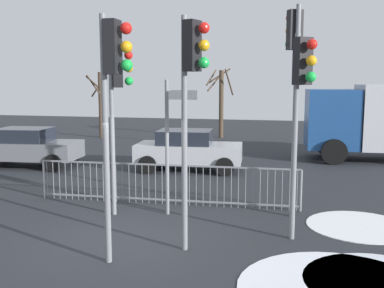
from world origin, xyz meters
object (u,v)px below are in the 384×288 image
Objects in this scene: traffic_light_mid_right at (294,64)px; car_grey_trailing at (28,147)px; car_silver_near at (188,149)px; traffic_light_foreground_right at (118,91)px; traffic_light_foreground_left at (112,84)px; traffic_light_rear_right at (301,90)px; bare_tree_centre at (100,102)px; traffic_light_mid_left at (191,81)px; direction_sign_post at (169,140)px; bare_tree_left at (221,100)px.

traffic_light_mid_right reaches higher than car_grey_trailing.
traffic_light_foreground_right is at bearing -98.05° from car_silver_near.
traffic_light_mid_right is at bearing 141.44° from traffic_light_foreground_left.
car_grey_trailing is at bearing -69.63° from traffic_light_rear_right.
car_grey_trailing is (-6.09, -0.77, 0.00)m from car_silver_near.
traffic_light_rear_right is 8.04m from car_silver_near.
traffic_light_foreground_right is 1.04× the size of bare_tree_centre.
traffic_light_mid_left is at bearing 126.13° from traffic_light_foreground_left.
car_silver_near is 1.00× the size of car_grey_trailing.
traffic_light_foreground_right is at bearing -51.47° from traffic_light_rear_right.
traffic_light_foreground_right reaches higher than car_silver_near.
traffic_light_foreground_right is at bearing -63.27° from bare_tree_centre.
car_grey_trailing is at bearing -82.47° from bare_tree_centre.
direction_sign_post is 0.82× the size of car_grey_trailing.
traffic_light_mid_left is 1.09× the size of bare_tree_left.
traffic_light_mid_right is 1.23× the size of bare_tree_left.
traffic_light_foreground_left is at bearing -2.54° from traffic_light_foreground_right.
traffic_light_rear_right is 0.96× the size of traffic_light_foreground_left.
direction_sign_post is at bearing -40.13° from car_grey_trailing.
traffic_light_foreground_right is 1.03× the size of car_grey_trailing.
traffic_light_mid_left is at bearing -46.80° from car_grey_trailing.
bare_tree_centre is at bearing 101.92° from traffic_light_mid_right.
traffic_light_rear_right is 0.84× the size of traffic_light_mid_right.
bare_tree_centre is (-8.10, 16.72, -1.12)m from traffic_light_foreground_left.
direction_sign_post is (-1.07, 2.20, -1.40)m from traffic_light_mid_left.
traffic_light_mid_right is at bearing 166.79° from traffic_light_mid_left.
car_grey_trailing is 0.99× the size of bare_tree_left.
traffic_light_rear_right is at bearing -112.81° from traffic_light_mid_right.
traffic_light_rear_right is at bearing -18.02° from direction_sign_post.
bare_tree_centre is at bearing 124.24° from direction_sign_post.
direction_sign_post is at bearing -60.58° from traffic_light_rear_right.
direction_sign_post is (0.09, 3.05, -1.35)m from traffic_light_foreground_left.
traffic_light_mid_left reaches higher than traffic_light_rear_right.
traffic_light_mid_left reaches higher than bare_tree_centre.
traffic_light_foreground_right is 1.03× the size of car_silver_near.
car_silver_near is at bearing 153.55° from traffic_light_foreground_right.
traffic_light_foreground_left is 1.09× the size of car_silver_near.
traffic_light_foreground_left is at bearing -88.40° from direction_sign_post.
car_silver_near is at bearing -98.63° from traffic_light_rear_right.
direction_sign_post is 8.50m from car_grey_trailing.
traffic_light_foreground_right is 2.99m from traffic_light_foreground_left.
traffic_light_foreground_left is 18.50m from bare_tree_left.
traffic_light_foreground_right is 0.94× the size of traffic_light_foreground_left.
bare_tree_left is (-4.30, 14.74, -1.44)m from traffic_light_mid_right.
traffic_light_mid_right is 1.25× the size of car_silver_near.
bare_tree_left is (5.55, 10.68, 1.40)m from car_grey_trailing.
direction_sign_post reaches higher than car_grey_trailing.
traffic_light_mid_left reaches higher than car_grey_trailing.
traffic_light_mid_right is (1.77, 2.83, 0.39)m from traffic_light_mid_left.
bare_tree_left is at bearing 14.21° from bare_tree_centre.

